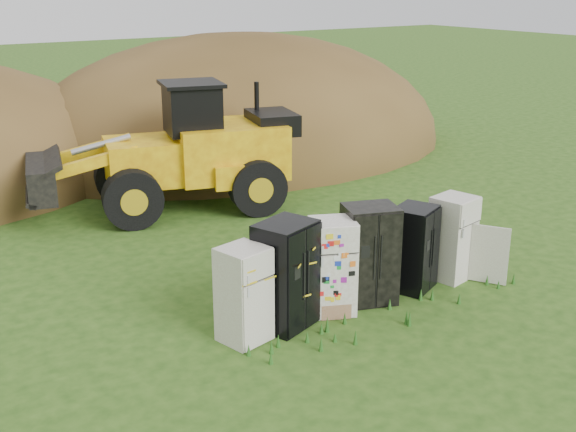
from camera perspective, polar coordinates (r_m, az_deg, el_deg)
name	(u,v)px	position (r m, az deg, el deg)	size (l,w,h in m)	color
ground	(355,304)	(13.39, 5.33, -6.97)	(120.00, 120.00, 0.00)	#234612
fridge_leftmost	(244,295)	(11.80, -3.53, -6.22)	(0.71, 0.69, 1.62)	silver
fridge_black_side	(286,275)	(12.22, -0.18, -4.67)	(0.97, 0.77, 1.86)	black
fridge_sticker	(332,266)	(12.77, 3.52, -4.00)	(0.77, 0.71, 1.72)	white
fridge_dark_mid	(369,254)	(13.23, 6.45, -3.01)	(0.94, 0.76, 1.83)	black
fridge_black_right	(413,248)	(13.90, 9.88, -2.54)	(0.82, 0.68, 1.64)	black
fridge_open_door	(452,238)	(14.55, 12.85, -1.69)	(0.76, 0.70, 1.68)	silver
wheel_loader	(161,149)	(18.39, -9.97, 5.24)	(6.73, 2.73, 3.26)	yellow
dirt_mound_right	(238,147)	(25.65, -3.98, 5.43)	(15.74, 11.54, 7.94)	#463216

